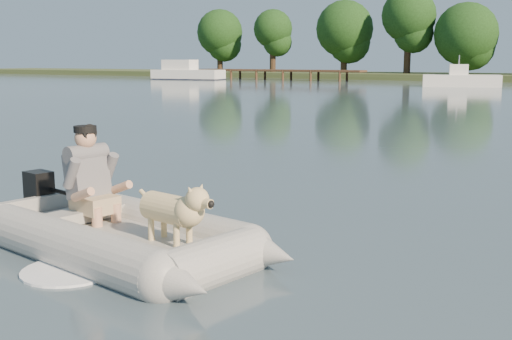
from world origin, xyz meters
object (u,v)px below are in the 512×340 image
Objects in this scene: cabin_cruiser at (188,70)px; motorboat at (462,72)px; dinghy at (124,198)px; dock at (278,75)px; man at (88,172)px; dog at (170,214)px.

cabin_cruiser is 1.30× the size of motorboat.
dinghy is at bearing -97.84° from motorboat.
motorboat is (19.42, -6.85, 0.61)m from dock.
cabin_cruiser reaches higher than dinghy.
cabin_cruiser is (-34.22, 48.33, 0.38)m from dinghy.
motorboat is (-6.39, 45.16, 0.51)m from dinghy.
dinghy is at bearing -4.24° from man.
dock is at bearing 126.86° from man.
motorboat reaches higher than dinghy.
dinghy is 59.22m from cabin_cruiser.
dinghy is 0.64× the size of cabin_cruiser.
man is 58.65m from cabin_cruiser.
dock is at bearing 144.67° from motorboat.
man reaches higher than dinghy.
dinghy is 4.34× the size of man.
dock reaches higher than dog.
dock is 15.95× the size of man.
dog is at bearing 4.57° from dinghy.
dinghy is 45.61m from motorboat.
man is at bearing -62.27° from cabin_cruiser.
man is 0.19× the size of motorboat.
motorboat reaches higher than cabin_cruiser.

